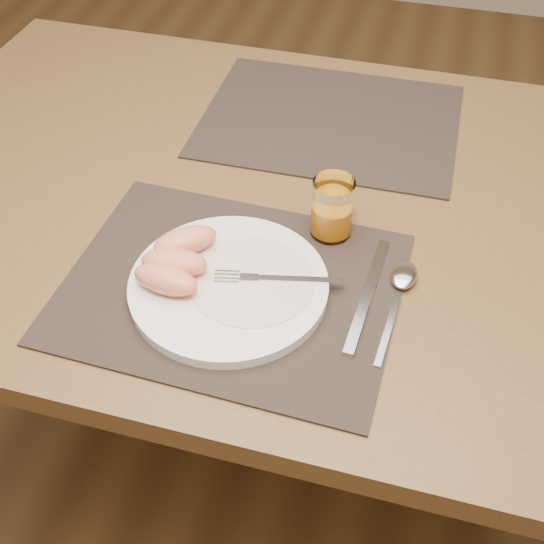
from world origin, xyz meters
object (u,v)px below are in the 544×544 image
Objects in this scene: plate at (229,286)px; fork at (267,279)px; placemat_near at (231,287)px; juice_glass at (332,211)px; table at (290,233)px; knife at (364,304)px; placemat_far at (330,120)px; spoon at (402,283)px.

plate is 1.55× the size of fork.
juice_glass is at bearing 53.25° from placemat_near.
knife is (0.15, -0.21, 0.09)m from table.
table is at bearing 82.70° from placemat_near.
plate is 1.22× the size of knife.
fork reaches higher than knife.
juice_glass reaches higher than fork.
table is 15.25× the size of juice_glass.
plate is 0.05m from fork.
fork reaches higher than placemat_far.
plate reaches higher than placemat_far.
juice_glass reaches higher than spoon.
table is at bearing 136.72° from juice_glass.
plate is (-0.05, -0.45, 0.01)m from placemat_far.
placemat_near is 2.34× the size of spoon.
knife is at bearing 6.50° from plate.
spoon is at bearing 15.62° from placemat_near.
placemat_near is 1.67× the size of plate.
knife is 1.15× the size of spoon.
juice_glass is at bearing -43.28° from table.
juice_glass is at bearing -77.96° from placemat_far.
knife is 2.40× the size of juice_glass.
placemat_near is 0.05m from fork.
spoon reaches higher than table.
placemat_near is 0.01m from plate.
spoon is 2.09× the size of juice_glass.
juice_glass reaches higher than plate.
placemat_near is 4.90× the size of juice_glass.
table is at bearing 141.30° from spoon.
placemat_near is at bearing -97.30° from table.
plate is 0.18m from knife.
plate reaches higher than knife.
table is 8.04× the size of fork.
placemat_near is 0.23m from spoon.
table is at bearing -94.40° from placemat_far.
table is 0.24m from fork.
placemat_far is 2.04× the size of knife.
fork is 0.91× the size of spoon.
placemat_far is 4.90× the size of juice_glass.
spoon reaches higher than placemat_near.
fork is (0.05, 0.01, 0.02)m from placemat_near.
juice_glass is at bearing 54.46° from plate.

